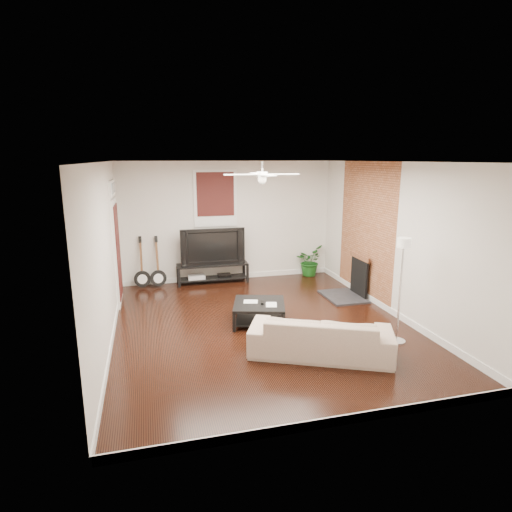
% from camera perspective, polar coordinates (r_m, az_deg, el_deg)
% --- Properties ---
extents(room, '(5.01, 6.01, 2.81)m').
position_cam_1_polar(room, '(7.11, 0.81, 1.26)').
color(room, black).
rests_on(room, ground).
extents(brick_accent, '(0.02, 2.20, 2.80)m').
position_cam_1_polar(brick_accent, '(8.97, 14.61, 3.30)').
color(brick_accent, brown).
rests_on(brick_accent, floor).
extents(fireplace, '(0.80, 1.10, 0.92)m').
position_cam_1_polar(fireplace, '(9.03, 12.67, -2.64)').
color(fireplace, black).
rests_on(fireplace, floor).
extents(window_back, '(1.00, 0.06, 1.30)m').
position_cam_1_polar(window_back, '(9.85, -5.50, 7.73)').
color(window_back, '#37110F').
rests_on(window_back, wall_back).
extents(door_left, '(0.08, 1.00, 2.50)m').
position_cam_1_polar(door_left, '(8.78, -18.31, 1.87)').
color(door_left, white).
rests_on(door_left, wall_left).
extents(tv_stand, '(1.64, 0.44, 0.46)m').
position_cam_1_polar(tv_stand, '(9.95, -5.87, -2.30)').
color(tv_stand, black).
rests_on(tv_stand, floor).
extents(tv, '(1.47, 0.19, 0.85)m').
position_cam_1_polar(tv, '(9.82, -5.97, 1.40)').
color(tv, black).
rests_on(tv, tv_stand).
extents(coffee_table, '(1.09, 1.09, 0.37)m').
position_cam_1_polar(coffee_table, '(7.54, 0.43, -7.67)').
color(coffee_table, black).
rests_on(coffee_table, floor).
extents(sofa, '(2.23, 1.61, 0.61)m').
position_cam_1_polar(sofa, '(6.41, 8.70, -10.55)').
color(sofa, tan).
rests_on(sofa, floor).
extents(floor_lamp, '(0.37, 0.37, 1.70)m').
position_cam_1_polar(floor_lamp, '(6.93, 18.89, -4.51)').
color(floor_lamp, white).
rests_on(floor_lamp, floor).
extents(potted_plant, '(0.86, 0.88, 0.74)m').
position_cam_1_polar(potted_plant, '(10.57, 7.17, -0.63)').
color(potted_plant, '#165017').
rests_on(potted_plant, floor).
extents(guitar_left, '(0.38, 0.27, 1.18)m').
position_cam_1_polar(guitar_left, '(9.73, -15.22, -0.87)').
color(guitar_left, black).
rests_on(guitar_left, floor).
extents(guitar_right, '(0.38, 0.28, 1.18)m').
position_cam_1_polar(guitar_right, '(9.70, -13.16, -0.80)').
color(guitar_right, black).
rests_on(guitar_right, floor).
extents(ceiling_fan, '(1.24, 1.24, 0.32)m').
position_cam_1_polar(ceiling_fan, '(6.97, 0.84, 10.96)').
color(ceiling_fan, white).
rests_on(ceiling_fan, ceiling).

